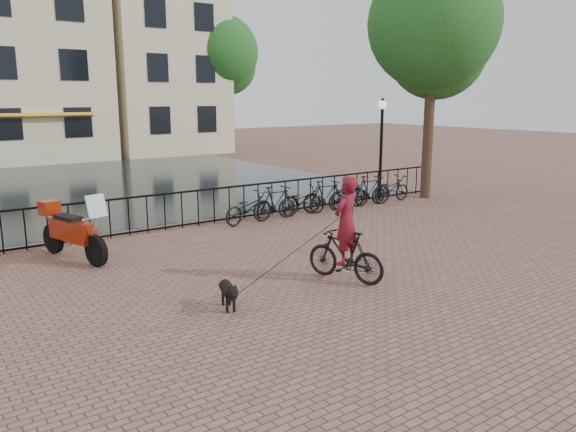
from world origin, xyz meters
TOP-DOWN VIEW (x-y plane):
  - ground at (0.00, 0.00)m, footprint 100.00×100.00m
  - canal_water at (0.00, 17.30)m, footprint 20.00×20.00m
  - railing at (0.00, 8.00)m, footprint 20.00×0.05m
  - canal_house_mid at (0.50, 30.00)m, footprint 8.00×9.50m
  - canal_house_right at (8.50, 30.00)m, footprint 7.00×9.00m
  - tree_near_right at (9.20, 7.30)m, footprint 4.48×4.48m
  - tree_far_right at (12.00, 27.00)m, footprint 4.76×4.76m
  - lamp_post at (7.20, 7.60)m, footprint 0.30×0.30m
  - cyclist at (0.64, 1.96)m, footprint 1.03×1.84m
  - dog at (-1.99, 1.98)m, footprint 0.49×0.83m
  - motorcycle at (-3.29, 6.58)m, footprint 1.13×2.30m
  - parked_bike_0 at (1.80, 7.40)m, footprint 1.79×0.87m
  - parked_bike_1 at (2.75, 7.40)m, footprint 1.68×0.53m
  - parked_bike_2 at (3.70, 7.40)m, footprint 1.74×0.68m
  - parked_bike_3 at (4.65, 7.40)m, footprint 1.71×0.71m
  - parked_bike_4 at (5.60, 7.40)m, footprint 1.73×0.63m
  - parked_bike_5 at (6.55, 7.40)m, footprint 1.71×0.70m
  - parked_bike_6 at (7.50, 7.40)m, footprint 1.72×0.61m

SIDE VIEW (x-z plane):
  - ground at x=0.00m, z-range 0.00..0.00m
  - canal_water at x=0.00m, z-range 0.00..0.00m
  - dog at x=-1.99m, z-range 0.00..0.53m
  - parked_bike_0 at x=1.80m, z-range 0.00..0.90m
  - parked_bike_2 at x=3.70m, z-range 0.00..0.90m
  - parked_bike_4 at x=5.60m, z-range 0.00..0.90m
  - parked_bike_6 at x=7.50m, z-range 0.00..0.90m
  - parked_bike_1 at x=2.75m, z-range 0.00..1.00m
  - parked_bike_3 at x=4.65m, z-range 0.00..1.00m
  - parked_bike_5 at x=6.55m, z-range 0.00..1.00m
  - railing at x=0.00m, z-range -0.01..1.02m
  - motorcycle at x=-3.29m, z-range 0.00..1.60m
  - cyclist at x=0.64m, z-range -0.29..2.13m
  - lamp_post at x=7.20m, z-range 0.65..4.10m
  - canal_house_mid at x=0.50m, z-range 0.00..11.80m
  - tree_near_right at x=9.20m, z-range 1.85..10.09m
  - tree_far_right at x=12.00m, z-range 1.97..10.73m
  - canal_house_right at x=8.50m, z-range 0.00..13.30m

